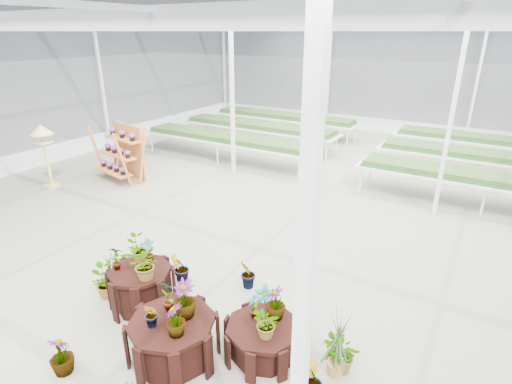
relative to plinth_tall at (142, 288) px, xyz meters
The scene contains 10 objects.
ground_plane 2.41m from the plinth_tall, 77.56° to the left, with size 24.00×24.00×0.00m, color gray.
greenhouse_shell 3.05m from the plinth_tall, 77.56° to the left, with size 18.00×24.00×4.50m, color white, non-canonical shape.
steel_frame 3.05m from the plinth_tall, 77.56° to the left, with size 18.00×24.00×4.50m, color silver, non-canonical shape.
nursery_benches 9.54m from the plinth_tall, 86.92° to the left, with size 16.00×7.00×0.84m, color silver, non-canonical shape.
plinth_tall is the anchor object (origin of this frame).
plinth_mid 1.34m from the plinth_tall, 26.57° to the right, with size 1.22×1.22×0.64m, color black.
plinth_low 2.20m from the plinth_tall, ahead, with size 1.07×1.07×0.48m, color black.
shelf_rack 6.46m from the plinth_tall, 141.31° to the left, with size 1.56×0.82×1.65m, color #B8632A, non-canonical shape.
bird_table 6.79m from the plinth_tall, 158.06° to the left, with size 0.44×0.44×1.84m, color #D9BF51, non-canonical shape.
nursery_plants 1.04m from the plinth_tall, ahead, with size 4.57×3.20×1.19m.
Camera 1 is at (3.84, -6.00, 4.20)m, focal length 28.00 mm.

